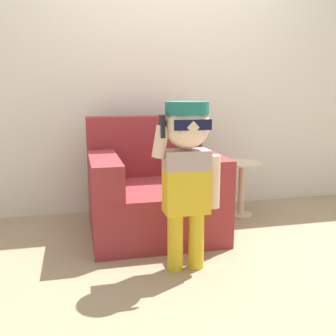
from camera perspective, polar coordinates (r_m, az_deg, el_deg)
The scene contains 5 objects.
ground_plane at distance 3.12m, azimuth 2.14°, elevation -9.50°, with size 10.00×10.00×0.00m, color #998466.
wall_back at distance 3.65m, azimuth -0.97°, elevation 14.37°, with size 10.00×0.05×2.60m.
armchair at distance 3.10m, azimuth -2.26°, elevation -3.53°, with size 0.97×0.91×0.89m.
person_child at distance 2.35m, azimuth 2.77°, elevation 1.14°, with size 0.43×0.32×1.04m.
side_table at distance 3.51m, azimuth 10.65°, elevation -2.26°, with size 0.32×0.32×0.49m.
Camera 1 is at (-0.78, -2.80, 1.12)m, focal length 42.00 mm.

